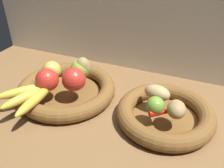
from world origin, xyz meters
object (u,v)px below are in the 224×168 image
(pear_brown, at_px, (83,68))
(apple_red_front, at_px, (47,80))
(banana_bunch_front, at_px, (30,95))
(apple_green_back, at_px, (81,69))
(apple_golden_left, at_px, (52,70))
(fruit_bowl_left, at_px, (66,90))
(chili_pepper, at_px, (168,111))
(fruit_bowl_right, at_px, (165,114))
(lime_near, at_px, (155,105))
(apple_red_right, at_px, (74,79))
(potato_small, at_px, (176,109))
(potato_oblong, at_px, (157,93))

(pear_brown, bearing_deg, apple_red_front, -121.78)
(banana_bunch_front, bearing_deg, apple_green_back, 65.03)
(pear_brown, height_order, banana_bunch_front, pear_brown)
(apple_red_front, height_order, apple_golden_left, apple_red_front)
(apple_red_front, relative_size, pear_brown, 0.95)
(fruit_bowl_left, height_order, apple_red_front, apple_red_front)
(pear_brown, xyz_separation_m, chili_pepper, (0.33, -0.09, -0.03))
(fruit_bowl_right, xyz_separation_m, apple_green_back, (-0.33, 0.06, 0.06))
(apple_red_front, xyz_separation_m, lime_near, (0.36, 0.02, -0.01))
(apple_red_right, relative_size, banana_bunch_front, 0.40)
(lime_near, bearing_deg, fruit_bowl_right, 56.31)
(apple_red_front, relative_size, apple_golden_left, 1.15)
(apple_red_right, height_order, pear_brown, pear_brown)
(potato_small, bearing_deg, apple_red_front, -176.72)
(apple_green_back, relative_size, pear_brown, 0.90)
(apple_red_front, xyz_separation_m, banana_bunch_front, (-0.02, -0.07, -0.02))
(banana_bunch_front, height_order, potato_small, potato_small)
(banana_bunch_front, distance_m, potato_oblong, 0.40)
(fruit_bowl_right, relative_size, banana_bunch_front, 1.55)
(apple_golden_left, height_order, lime_near, apple_golden_left)
(apple_red_front, bearing_deg, apple_red_right, 23.33)
(apple_red_right, bearing_deg, banana_bunch_front, -135.31)
(fruit_bowl_left, distance_m, chili_pepper, 0.37)
(fruit_bowl_left, bearing_deg, pear_brown, 54.41)
(fruit_bowl_left, distance_m, apple_golden_left, 0.09)
(fruit_bowl_right, bearing_deg, banana_bunch_front, -163.20)
(banana_bunch_front, xyz_separation_m, potato_oblong, (0.37, 0.15, 0.01))
(fruit_bowl_right, xyz_separation_m, apple_golden_left, (-0.42, 0.01, 0.06))
(banana_bunch_front, bearing_deg, potato_oblong, 22.26)
(pear_brown, relative_size, lime_near, 1.52)
(apple_green_back, distance_m, chili_pepper, 0.35)
(fruit_bowl_left, relative_size, banana_bunch_front, 1.79)
(apple_red_front, xyz_separation_m, chili_pepper, (0.40, 0.02, -0.03))
(fruit_bowl_left, xyz_separation_m, fruit_bowl_right, (0.36, 0.00, 0.00))
(apple_red_front, distance_m, banana_bunch_front, 0.07)
(apple_red_front, height_order, potato_oblong, apple_red_front)
(potato_small, bearing_deg, apple_green_back, 165.87)
(fruit_bowl_right, relative_size, apple_red_front, 3.97)
(fruit_bowl_left, relative_size, apple_red_front, 4.57)
(banana_bunch_front, bearing_deg, chili_pepper, 12.17)
(apple_red_right, xyz_separation_m, lime_near, (0.28, -0.02, -0.01))
(pear_brown, bearing_deg, fruit_bowl_right, -10.35)
(potato_small, relative_size, chili_pepper, 0.57)
(apple_red_right, height_order, lime_near, apple_red_right)
(apple_green_back, height_order, lime_near, apple_green_back)
(potato_small, xyz_separation_m, lime_near, (-0.06, -0.01, 0.00))
(apple_red_front, height_order, apple_red_right, apple_red_right)
(apple_green_back, distance_m, potato_oblong, 0.29)
(fruit_bowl_right, bearing_deg, apple_golden_left, 178.33)
(apple_green_back, xyz_separation_m, potato_small, (0.36, -0.09, -0.01))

